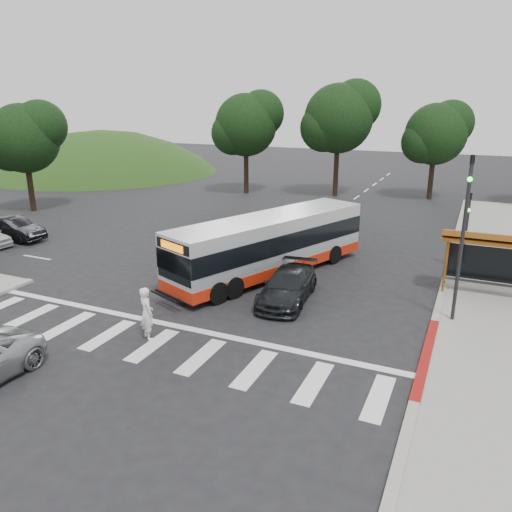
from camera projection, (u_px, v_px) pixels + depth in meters
The scene contains 17 objects.
ground at pixel (219, 297), 22.12m from camera, with size 140.00×140.00×0.00m, color black.
sidewalk_east at pixel (491, 275), 24.75m from camera, with size 4.00×40.00×0.12m, color gray.
curb_east at pixel (448, 269), 25.53m from camera, with size 0.30×40.00×0.15m, color #9E9991.
curb_east_red at pixel (426, 357), 16.83m from camera, with size 0.32×6.00×0.15m, color maroon.
hillside_nw at pixel (104, 172), 60.76m from camera, with size 44.00×44.00×10.00m, color #264616.
crosswalk_ladder at pixel (153, 345), 17.76m from camera, with size 18.00×2.60×0.01m, color silver.
bus_shelter at pixel (493, 245), 21.63m from camera, with size 4.20×1.60×2.86m.
traffic_signal_ne_tall at pixel (464, 226), 18.50m from camera, with size 0.18×0.37×6.50m.
traffic_signal_ne_short at pixel (467, 223), 25.01m from camera, with size 0.18×0.37×4.00m.
tree_north_a at pixel (340, 117), 43.49m from camera, with size 6.60×6.15×10.17m.
tree_north_b at pixel (437, 133), 42.47m from camera, with size 5.72×5.33×8.43m.
tree_north_c at pixel (247, 124), 45.06m from camera, with size 6.16×5.74×9.30m.
tree_west_a at pixel (25, 137), 37.77m from camera, with size 5.72×5.33×8.43m.
transit_bus at pixel (270, 246), 24.64m from camera, with size 2.48×11.46×2.96m, color silver, non-canonical shape.
pedestrian at pixel (147, 313), 18.01m from camera, with size 0.73×0.48×1.99m, color white.
dark_sedan at pixel (288, 286), 21.55m from camera, with size 1.89×4.66×1.35m, color black.
west_car_black at pixel (14, 229), 31.05m from camera, with size 1.49×4.28×1.41m, color black.
Camera 1 is at (9.93, -18.08, 8.35)m, focal length 35.00 mm.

